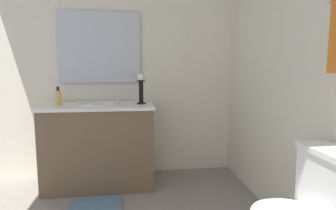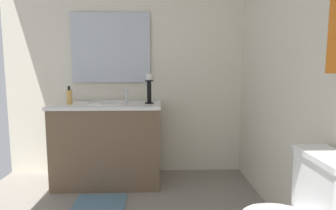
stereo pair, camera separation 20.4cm
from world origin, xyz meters
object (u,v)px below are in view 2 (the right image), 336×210
(soap_bottle, at_px, (69,97))
(sink_basin, at_px, (108,107))
(vanity_cabinet, at_px, (109,143))
(candle_holder_tall, at_px, (149,88))
(mirror, at_px, (111,48))

(soap_bottle, bearing_deg, sink_basin, 97.06)
(vanity_cabinet, relative_size, candle_holder_tall, 3.62)
(sink_basin, xyz_separation_m, soap_bottle, (0.05, -0.36, 0.11))
(soap_bottle, bearing_deg, candle_holder_tall, 92.83)
(candle_holder_tall, bearing_deg, vanity_cabinet, -90.90)
(vanity_cabinet, distance_m, mirror, 1.01)
(sink_basin, height_order, soap_bottle, soap_bottle)
(vanity_cabinet, distance_m, candle_holder_tall, 0.70)
(mirror, xyz_separation_m, candle_holder_tall, (0.29, 0.42, -0.41))
(vanity_cabinet, xyz_separation_m, mirror, (-0.28, 0.00, 0.97))
(sink_basin, relative_size, soap_bottle, 2.23)
(vanity_cabinet, bearing_deg, soap_bottle, -82.92)
(sink_basin, relative_size, candle_holder_tall, 1.36)
(mirror, distance_m, soap_bottle, 0.69)
(candle_holder_tall, bearing_deg, soap_bottle, -87.17)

